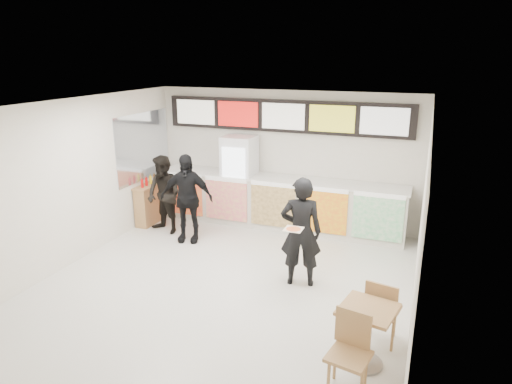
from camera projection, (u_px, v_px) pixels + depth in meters
The scene contains 15 objects.
floor at pixel (219, 290), 7.53m from camera, with size 7.00×7.00×0.00m, color beige.
ceiling at pixel (215, 107), 6.66m from camera, with size 7.00×7.00×0.00m, color white.
wall_back at pixel (284, 158), 10.23m from camera, with size 6.00×6.00×0.00m, color silver.
wall_left at pixel (65, 185), 8.12m from camera, with size 7.00×7.00×0.00m, color silver.
wall_right at pixel (421, 229), 6.08m from camera, with size 7.00×7.00×0.00m, color silver.
service_counter at pixel (278, 203), 10.13m from camera, with size 5.56×0.77×1.14m.
menu_board at pixel (284, 116), 9.88m from camera, with size 5.50×0.14×0.70m.
drinks_fridge at pixel (239, 180), 10.34m from camera, with size 0.70×0.67×2.00m.
mirror_panel at pixel (144, 146), 10.23m from camera, with size 0.01×2.00×1.50m, color #B2B7BF.
customer_main at pixel (301, 232), 7.50m from camera, with size 0.68×0.45×1.87m, color black.
customer_left at pixel (164, 195), 9.75m from camera, with size 0.82×0.64×1.70m, color black.
customer_mid at pixel (187, 198), 9.29m from camera, with size 1.08×0.45×1.84m, color black.
pizza_slice at pixel (294, 229), 7.03m from camera, with size 0.36×0.36×0.02m.
cafe_table at pixel (367, 326), 5.58m from camera, with size 0.76×1.68×0.95m.
condiment_ledge at pixel (149, 204), 10.39m from camera, with size 0.33×0.81×1.09m.
Camera 1 is at (2.96, -6.08, 3.74)m, focal length 32.00 mm.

